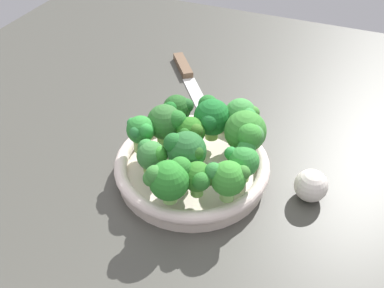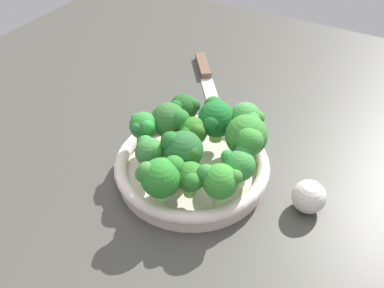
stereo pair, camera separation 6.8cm
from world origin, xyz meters
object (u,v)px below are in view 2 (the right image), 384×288
object	(u,v)px
knife	(206,77)
broccoli_floret_11	(190,178)
bowl	(192,167)
broccoli_floret_8	(161,176)
broccoli_floret_2	(247,138)
broccoli_floret_5	(219,181)
broccoli_floret_4	(182,150)
broccoli_floret_10	(246,120)
broccoli_floret_7	(183,108)
broccoli_floret_6	(192,132)
broccoli_floret_12	(169,122)
garlic_bulb	(308,199)
broccoli_floret_1	(143,128)
broccoli_floret_0	(150,151)
broccoli_floret_3	(216,118)
broccoli_floret_9	(239,164)

from	to	relation	value
knife	broccoli_floret_11	bearing A→B (deg)	-155.35
bowl	broccoli_floret_8	bearing A→B (deg)	-177.73
broccoli_floret_2	broccoli_floret_5	size ratio (longest dim) A/B	1.24
broccoli_floret_2	broccoli_floret_4	bearing A→B (deg)	135.42
broccoli_floret_10	broccoli_floret_7	bearing A→B (deg)	98.93
broccoli_floret_2	broccoli_floret_7	bearing A→B (deg)	76.22
broccoli_floret_6	broccoli_floret_11	xyz separation A→B (cm)	(-9.12, -4.90, -0.07)
broccoli_floret_12	garlic_bulb	xyz separation A→B (cm)	(-0.07, -24.05, -5.12)
broccoli_floret_1	broccoli_floret_5	distance (cm)	16.60
bowl	broccoli_floret_2	distance (cm)	10.66
bowl	broccoli_floret_4	size ratio (longest dim) A/B	3.27
broccoli_floret_7	broccoli_floret_11	distance (cm)	16.72
broccoli_floret_0	broccoli_floret_3	bearing A→B (deg)	-26.09
broccoli_floret_7	broccoli_floret_11	bearing A→B (deg)	-146.12
broccoli_floret_2	bowl	bearing A→B (deg)	115.13
broccoli_floret_1	broccoli_floret_7	distance (cm)	8.37
broccoli_floret_2	broccoli_floret_9	size ratio (longest dim) A/B	1.30
broccoli_floret_2	garlic_bulb	xyz separation A→B (cm)	(-1.63, -11.07, -5.96)
broccoli_floret_1	broccoli_floret_12	bearing A→B (deg)	-42.04
broccoli_floret_2	broccoli_floret_6	size ratio (longest dim) A/B	1.37
broccoli_floret_0	broccoli_floret_4	xyz separation A→B (cm)	(1.15, -5.02, 1.51)
broccoli_floret_2	broccoli_floret_3	bearing A→B (deg)	68.19
broccoli_floret_2	broccoli_floret_6	xyz separation A→B (cm)	(-1.52, 8.73, -1.30)
broccoli_floret_12	bowl	bearing A→B (deg)	-110.11
broccoli_floret_6	broccoli_floret_12	distance (cm)	4.27
broccoli_floret_8	broccoli_floret_5	bearing A→B (deg)	-64.91
broccoli_floret_7	knife	bearing A→B (deg)	17.62
broccoli_floret_12	garlic_bulb	distance (cm)	24.59
broccoli_floret_1	broccoli_floret_7	bearing A→B (deg)	-18.59
broccoli_floret_4	broccoli_floret_1	bearing A→B (deg)	73.73
bowl	broccoli_floret_5	world-z (taller)	broccoli_floret_5
broccoli_floret_7	broccoli_floret_8	distance (cm)	17.19
broccoli_floret_8	broccoli_floret_11	distance (cm)	4.07
broccoli_floret_6	broccoli_floret_8	xyz separation A→B (cm)	(-11.36, -1.55, 0.54)
broccoli_floret_1	broccoli_floret_6	distance (cm)	7.78
bowl	broccoli_floret_1	world-z (taller)	broccoli_floret_1
broccoli_floret_0	broccoli_floret_2	bearing A→B (deg)	-55.38
broccoli_floret_0	broccoli_floret_12	bearing A→B (deg)	6.88
broccoli_floret_12	broccoli_floret_6	bearing A→B (deg)	-89.56
broccoli_floret_5	knife	bearing A→B (deg)	30.59
broccoli_floret_5	broccoli_floret_4	bearing A→B (deg)	72.70
garlic_bulb	broccoli_floret_12	bearing A→B (deg)	89.84
broccoli_floret_3	broccoli_floret_0	bearing A→B (deg)	153.91
broccoli_floret_7	broccoli_floret_9	size ratio (longest dim) A/B	0.99
broccoli_floret_9	broccoli_floret_12	bearing A→B (deg)	77.39
broccoli_floret_5	broccoli_floret_2	bearing A→B (deg)	0.44
broccoli_floret_4	broccoli_floret_11	distance (cm)	4.90
broccoli_floret_1	broccoli_floret_12	size ratio (longest dim) A/B	0.92
broccoli_floret_0	garlic_bulb	world-z (taller)	broccoli_floret_0
broccoli_floret_10	knife	bearing A→B (deg)	42.41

